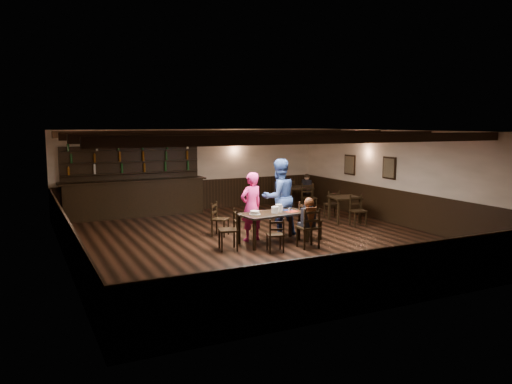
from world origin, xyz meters
name	(u,v)px	position (x,y,z in m)	size (l,w,h in m)	color
ground	(259,241)	(0.00, 0.00, 0.00)	(10.00, 10.00, 0.00)	black
room_shell	(259,171)	(0.01, 0.04, 1.75)	(9.02, 10.02, 2.71)	beige
dining_table	(273,216)	(0.20, -0.36, 0.68)	(1.73, 1.01, 0.75)	black
chair_near_left	(276,233)	(-0.15, -1.16, 0.45)	(0.43, 0.42, 0.78)	black
chair_near_right	(310,225)	(0.72, -1.19, 0.56)	(0.47, 0.45, 0.95)	black
chair_end_left	(231,226)	(-0.96, -0.50, 0.54)	(0.50, 0.52, 0.93)	black
chair_end_right	(308,218)	(1.11, -0.48, 0.57)	(0.55, 0.56, 0.97)	black
chair_far_pushed	(217,216)	(-0.71, 1.01, 0.51)	(0.56, 0.56, 0.87)	black
woman_pink	(251,207)	(-0.16, 0.14, 0.85)	(0.62, 0.41, 1.70)	#FF34AA
man_blue	(279,197)	(0.74, 0.36, 0.99)	(0.97, 0.75, 1.99)	navy
seated_person	(309,214)	(0.72, -1.12, 0.80)	(0.31, 0.46, 0.75)	black
cake	(255,213)	(-0.30, -0.37, 0.79)	(0.27, 0.27, 0.09)	white
plate_stack_a	(275,210)	(0.20, -0.43, 0.83)	(0.17, 0.17, 0.16)	white
plate_stack_b	(279,208)	(0.38, -0.31, 0.85)	(0.16, 0.16, 0.19)	white
tea_light	(274,211)	(0.27, -0.24, 0.78)	(0.04, 0.04, 0.06)	#A5A8AD
salt_shaker	(289,210)	(0.58, -0.45, 0.80)	(0.04, 0.04, 0.10)	silver
pepper_shaker	(290,210)	(0.63, -0.42, 0.80)	(0.04, 0.04, 0.10)	#A5A8AD
drink_glass	(282,208)	(0.53, -0.17, 0.81)	(0.07, 0.07, 0.11)	silver
menu_red	(292,211)	(0.69, -0.42, 0.75)	(0.32, 0.22, 0.00)	#9F2411
menu_blue	(287,210)	(0.69, -0.18, 0.75)	(0.26, 0.18, 0.00)	#101D50
bar_counter	(134,193)	(-2.04, 4.72, 0.73)	(4.49, 0.70, 2.20)	black
back_table_a	(345,200)	(3.33, 1.08, 0.65)	(0.95, 0.95, 0.75)	black
back_table_b	(298,190)	(3.26, 3.64, 0.65)	(1.05, 1.05, 0.75)	black
bg_patron_left	(279,185)	(2.63, 3.81, 0.82)	(0.25, 0.37, 0.71)	black
bg_patron_right	(307,184)	(3.75, 3.88, 0.81)	(0.22, 0.34, 0.68)	black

